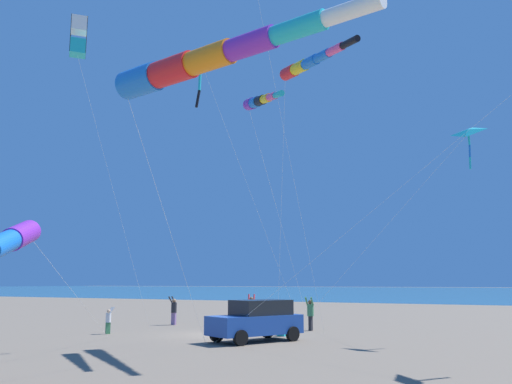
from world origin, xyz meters
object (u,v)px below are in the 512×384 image
object	(u,v)px
parked_car	(257,320)
kite_windsock_orange_high_right	(307,64)
person_bystander_far	(310,312)
kite_windsock_long_streamer_left	(198,62)
kite_box_red_high_left	(79,37)
person_child_grey_jacket	(174,309)
kite_delta_checkered_midright	(467,133)
person_adult_flyer	(251,308)
cooler_box	(283,332)
kite_delta_black_fish_shape	(199,56)
person_child_green_jacket	(108,319)
kite_windsock_long_streamer_right	(259,101)

from	to	relation	value
parked_car	kite_windsock_orange_high_right	world-z (taller)	kite_windsock_orange_high_right
parked_car	person_bystander_far	distance (m)	6.19
parked_car	kite_windsock_long_streamer_left	world-z (taller)	kite_windsock_long_streamer_left
kite_box_red_high_left	person_child_grey_jacket	bearing A→B (deg)	12.16
kite_windsock_long_streamer_left	kite_delta_checkered_midright	world-z (taller)	kite_delta_checkered_midright
person_child_grey_jacket	kite_delta_checkered_midright	size ratio (longest dim) A/B	0.15
kite_windsock_orange_high_right	kite_box_red_high_left	size ratio (longest dim) A/B	0.89
person_child_grey_jacket	person_adult_flyer	bearing A→B (deg)	-70.35
cooler_box	kite_delta_black_fish_shape	distance (m)	14.12
kite_windsock_orange_high_right	kite_delta_black_fish_shape	size ratio (longest dim) A/B	0.97
person_child_green_jacket	person_bystander_far	size ratio (longest dim) A/B	0.74
kite_windsock_long_streamer_right	kite_delta_black_fish_shape	world-z (taller)	kite_delta_black_fish_shape
person_adult_flyer	kite_windsock_long_streamer_right	distance (m)	15.00
parked_car	person_child_green_jacket	distance (m)	8.52
parked_car	person_bystander_far	bearing A→B (deg)	-1.91
kite_windsock_orange_high_right	kite_delta_checkered_midright	world-z (taller)	kite_windsock_orange_high_right
kite_windsock_orange_high_right	kite_delta_black_fish_shape	bearing A→B (deg)	111.47
person_child_green_jacket	kite_windsock_long_streamer_left	bearing A→B (deg)	-131.37
kite_delta_checkered_midright	person_adult_flyer	bearing A→B (deg)	74.66
kite_delta_black_fish_shape	kite_windsock_long_streamer_left	bearing A→B (deg)	-146.34
person_bystander_far	kite_windsock_long_streamer_right	size ratio (longest dim) A/B	0.13
person_adult_flyer	cooler_box	bearing A→B (deg)	-138.11
person_bystander_far	kite_windsock_orange_high_right	bearing A→B (deg)	-158.23
kite_windsock_long_streamer_right	kite_delta_checkered_midright	world-z (taller)	kite_windsock_long_streamer_right
kite_windsock_long_streamer_right	parked_car	bearing A→B (deg)	29.16
parked_car	kite_windsock_long_streamer_right	bearing A→B (deg)	-150.84
cooler_box	kite_delta_checkered_midright	size ratio (longest dim) A/B	0.05
cooler_box	person_bystander_far	bearing A→B (deg)	-3.34
cooler_box	person_child_green_jacket	world-z (taller)	person_child_green_jacket
kite_delta_checkered_midright	kite_windsock_long_streamer_left	bearing A→B (deg)	163.18
person_child_green_jacket	person_child_grey_jacket	bearing A→B (deg)	4.40
kite_box_red_high_left	person_child_green_jacket	bearing A→B (deg)	21.47
cooler_box	kite_box_red_high_left	distance (m)	17.29
person_bystander_far	kite_delta_black_fish_shape	size ratio (longest dim) A/B	0.14
kite_windsock_orange_high_right	kite_delta_checkered_midright	size ratio (longest dim) A/B	1.14
kite_box_red_high_left	kite_windsock_orange_high_right	bearing A→B (deg)	-63.03
parked_car	person_adult_flyer	bearing A→B (deg)	29.26
kite_windsock_long_streamer_right	kite_delta_black_fish_shape	distance (m)	4.27
kite_windsock_long_streamer_right	kite_box_red_high_left	world-z (taller)	kite_box_red_high_left
parked_car	kite_delta_black_fish_shape	xyz separation A→B (m)	(-2.45, 1.80, 12.21)
kite_box_red_high_left	kite_delta_checkered_midright	bearing A→B (deg)	-59.11
kite_windsock_long_streamer_right	kite_box_red_high_left	bearing A→B (deg)	109.62
person_bystander_far	kite_windsock_long_streamer_left	bearing A→B (deg)	-166.85
parked_car	person_child_grey_jacket	distance (m)	10.82
person_adult_flyer	kite_windsock_orange_high_right	world-z (taller)	kite_windsock_orange_high_right
person_child_green_jacket	kite_box_red_high_left	distance (m)	14.21
person_adult_flyer	kite_windsock_orange_high_right	size ratio (longest dim) A/B	0.15
person_adult_flyer	kite_delta_black_fish_shape	world-z (taller)	kite_delta_black_fish_shape
person_child_grey_jacket	person_bystander_far	size ratio (longest dim) A/B	0.96
kite_windsock_long_streamer_left	kite_windsock_orange_high_right	bearing A→B (deg)	7.59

